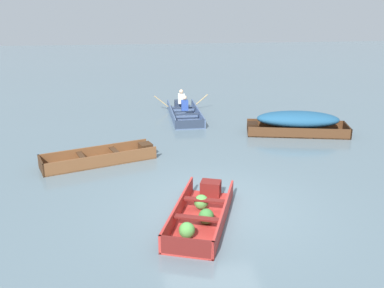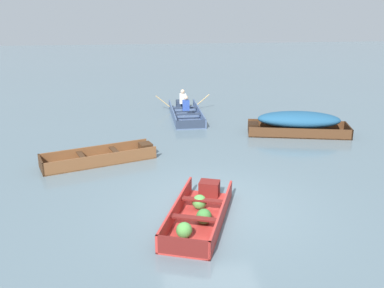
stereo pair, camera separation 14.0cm
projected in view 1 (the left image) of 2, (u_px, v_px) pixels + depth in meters
ground_plane at (217, 207)px, 10.06m from camera, size 80.00×80.00×0.00m
dinghy_red_foreground at (201, 213)px, 9.44m from camera, size 2.01×3.10×0.40m
skiff_dark_varnish_near_moored at (297, 121)px, 15.44m from camera, size 3.76×1.94×0.84m
skiff_wooden_brown_mid_moored at (103, 158)px, 12.83m from camera, size 3.46×1.93×0.38m
rowboat_slate_blue_with_crew at (184, 112)px, 17.95m from camera, size 2.39×3.65×0.92m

